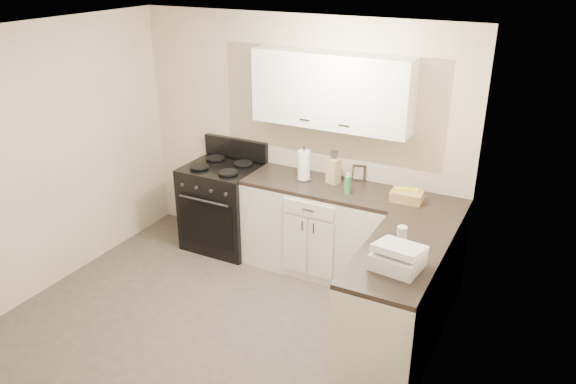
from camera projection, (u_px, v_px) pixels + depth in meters
The scene contains 20 objects.
floor at pixel (203, 337), 4.81m from camera, with size 3.60×3.60×0.00m, color #473F38.
ceiling at pixel (181, 37), 3.81m from camera, with size 3.60×3.60×0.00m, color white.
wall_back at pixel (298, 140), 5.78m from camera, with size 3.60×3.60×0.00m, color beige.
wall_right at pixel (425, 259), 3.55m from camera, with size 3.60×3.60×0.00m, color beige.
wall_left at pixel (31, 166), 5.07m from camera, with size 3.60×3.60×0.00m, color beige.
base_cabinets_back at pixel (321, 229), 5.67m from camera, with size 1.55×0.60×0.90m, color silver.
base_cabinets_right at pixel (407, 288), 4.69m from camera, with size 0.60×1.90×0.90m, color silver.
countertop_back at pixel (322, 187), 5.48m from camera, with size 1.55×0.60×0.04m, color black.
countertop_right at pixel (412, 238), 4.50m from camera, with size 0.60×1.90×0.04m, color black.
upper_cabinets at pixel (331, 90), 5.24m from camera, with size 1.55×0.30×0.70m, color white.
stove at pixel (224, 207), 6.14m from camera, with size 0.78×0.66×0.94m, color black.
knife_block at pixel (334, 171), 5.47m from camera, with size 0.11×0.10×0.25m, color tan.
paper_towel at pixel (304, 165), 5.54m from camera, with size 0.12×0.12×0.30m, color white.
soap_bottle at pixel (348, 185), 5.24m from camera, with size 0.06×0.06×0.18m, color green.
picture_frame at pixel (359, 173), 5.54m from camera, with size 0.13×0.02×0.16m, color black.
wicker_basket at pixel (407, 196), 5.10m from camera, with size 0.28×0.19×0.09m, color tan.
countertop_grill at pixel (398, 260), 4.03m from camera, with size 0.33×0.31×0.12m, color white.
glass_jar at pixel (402, 234), 4.38m from camera, with size 0.08×0.08×0.13m, color silver.
oven_mitt_near at pixel (348, 304), 4.38m from camera, with size 0.02×0.14×0.25m, color black.
oven_mitt_far at pixel (359, 293), 4.61m from camera, with size 0.02×0.14×0.24m, color black.
Camera 1 is at (2.45, -3.14, 3.05)m, focal length 35.00 mm.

